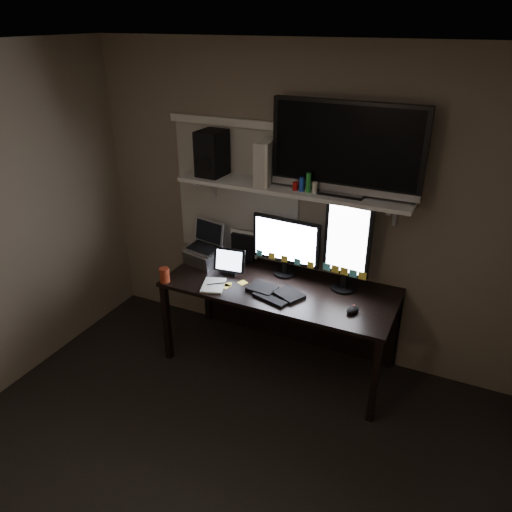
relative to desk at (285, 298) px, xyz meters
The scene contains 20 objects.
floor 1.64m from the desk, 90.00° to the right, with size 3.60×3.60×0.00m, color black.
ceiling 2.49m from the desk, 90.00° to the right, with size 3.60×3.60×0.00m, color silver.
back_wall 0.74m from the desk, 90.00° to the left, with size 3.60×3.60×0.00m, color #6B5C4D.
window_blinds 0.96m from the desk, 156.69° to the left, with size 1.10×0.02×1.10m, color #B0AB9E.
desk is the anchor object (origin of this frame).
wall_shelf 0.91m from the desk, 90.00° to the left, with size 1.80×0.35×0.03m, color silver.
monitor_landscape 0.43m from the desk, 115.96° to the left, with size 0.57×0.06×0.50m, color black.
monitor_portrait 0.71m from the desk, ahead, with size 0.36×0.07×0.71m, color black.
keyboard 0.31m from the desk, 86.65° to the right, with size 0.44×0.17×0.03m, color black.
mouse 0.70m from the desk, 22.76° to the right, with size 0.07×0.11×0.04m, color black.
notepad 0.61m from the desk, 143.70° to the right, with size 0.17×0.23×0.01m, color silver.
tablet 0.54m from the desk, 166.33° to the right, with size 0.26×0.11×0.23m, color black.
file_sorter 0.59m from the desk, 157.59° to the left, with size 0.20×0.09×0.26m, color black.
laptop 0.82m from the desk, behind, with size 0.31×0.25×0.35m, color #ACADB1.
cup 0.99m from the desk, 152.59° to the right, with size 0.08×0.08×0.12m, color #99321B.
sticky_notes 0.44m from the desk, 138.05° to the right, with size 0.28×0.20×0.00m, color yellow, non-canonical shape.
tv 1.31m from the desk, 10.91° to the left, with size 1.08×0.19×0.65m, color black.
game_console 1.11m from the desk, 162.24° to the left, with size 0.08×0.28×0.33m, color beige.
speaker 1.30m from the desk, behind, with size 0.19×0.24×0.35m, color black.
bottles 1.01m from the desk, ahead, with size 0.23×0.05×0.14m, color #A50F0C, non-canonical shape.
Camera 1 is at (1.27, -1.73, 2.64)m, focal length 35.00 mm.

